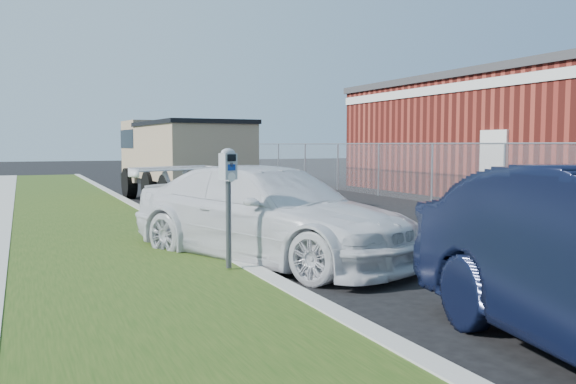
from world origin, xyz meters
name	(u,v)px	position (x,y,z in m)	size (l,w,h in m)	color
ground	(394,256)	(0.00, 0.00, 0.00)	(120.00, 120.00, 0.00)	black
streetside	(11,257)	(-5.57, 2.00, 0.07)	(6.12, 50.00, 0.15)	#999991
chainlink_fence	(432,161)	(6.00, 7.00, 1.26)	(0.06, 30.06, 30.00)	slate
brick_building	(554,134)	(12.00, 8.00, 2.13)	(9.20, 14.20, 4.17)	maroon
parking_meter	(228,182)	(-2.91, -0.49, 1.29)	(0.26, 0.21, 1.58)	#3F4247
white_wagon	(265,213)	(-1.97, 0.56, 0.72)	(2.03, 4.98, 1.45)	white
dump_truck	(180,155)	(-0.89, 10.42, 1.43)	(2.95, 6.65, 2.55)	black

